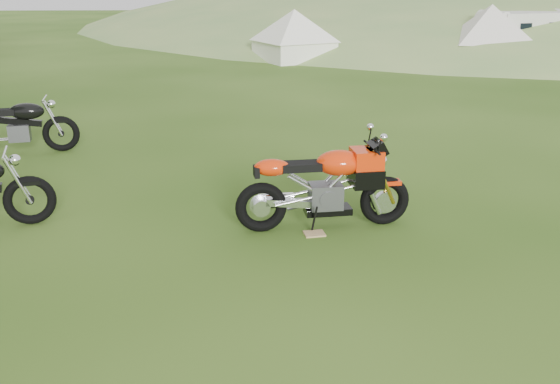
{
  "coord_description": "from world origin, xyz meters",
  "views": [
    {
      "loc": [
        -0.52,
        -6.27,
        3.25
      ],
      "look_at": [
        -0.19,
        0.4,
        0.93
      ],
      "focal_mm": 40.0,
      "sensor_mm": 36.0,
      "label": 1
    }
  ],
  "objects_px": {
    "sport_motorcycle": "(324,180)",
    "caravan": "(525,36)",
    "tent_left": "(294,32)",
    "plywood_board": "(314,234)",
    "tent_right": "(490,32)",
    "vintage_moto_d": "(17,125)"
  },
  "relations": [
    {
      "from": "plywood_board",
      "to": "vintage_moto_d",
      "type": "bearing_deg",
      "value": 141.07
    },
    {
      "from": "tent_left",
      "to": "caravan",
      "type": "height_order",
      "value": "tent_left"
    },
    {
      "from": "tent_right",
      "to": "caravan",
      "type": "relative_size",
      "value": 0.66
    },
    {
      "from": "sport_motorcycle",
      "to": "plywood_board",
      "type": "bearing_deg",
      "value": -126.87
    },
    {
      "from": "tent_left",
      "to": "tent_right",
      "type": "xyz_separation_m",
      "value": [
        7.47,
        -1.34,
        0.08
      ]
    },
    {
      "from": "sport_motorcycle",
      "to": "caravan",
      "type": "distance_m",
      "value": 20.18
    },
    {
      "from": "plywood_board",
      "to": "vintage_moto_d",
      "type": "height_order",
      "value": "vintage_moto_d"
    },
    {
      "from": "tent_left",
      "to": "caravan",
      "type": "bearing_deg",
      "value": -27.1
    },
    {
      "from": "plywood_board",
      "to": "caravan",
      "type": "xyz_separation_m",
      "value": [
        10.34,
        17.65,
        0.96
      ]
    },
    {
      "from": "vintage_moto_d",
      "to": "tent_right",
      "type": "bearing_deg",
      "value": 31.75
    },
    {
      "from": "sport_motorcycle",
      "to": "caravan",
      "type": "relative_size",
      "value": 0.55
    },
    {
      "from": "plywood_board",
      "to": "tent_left",
      "type": "height_order",
      "value": "tent_left"
    },
    {
      "from": "vintage_moto_d",
      "to": "tent_left",
      "type": "height_order",
      "value": "tent_left"
    },
    {
      "from": "plywood_board",
      "to": "caravan",
      "type": "distance_m",
      "value": 20.48
    },
    {
      "from": "sport_motorcycle",
      "to": "tent_right",
      "type": "relative_size",
      "value": 0.82
    },
    {
      "from": "sport_motorcycle",
      "to": "vintage_moto_d",
      "type": "distance_m",
      "value": 6.73
    },
    {
      "from": "vintage_moto_d",
      "to": "tent_left",
      "type": "distance_m",
      "value": 15.16
    },
    {
      "from": "sport_motorcycle",
      "to": "tent_right",
      "type": "height_order",
      "value": "tent_right"
    },
    {
      "from": "caravan",
      "to": "sport_motorcycle",
      "type": "bearing_deg",
      "value": -137.15
    },
    {
      "from": "sport_motorcycle",
      "to": "caravan",
      "type": "bearing_deg",
      "value": 53.54
    },
    {
      "from": "tent_right",
      "to": "plywood_board",
      "type": "bearing_deg",
      "value": -110.85
    },
    {
      "from": "plywood_board",
      "to": "tent_right",
      "type": "xyz_separation_m",
      "value": [
        8.49,
        16.7,
        1.18
      ]
    }
  ]
}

